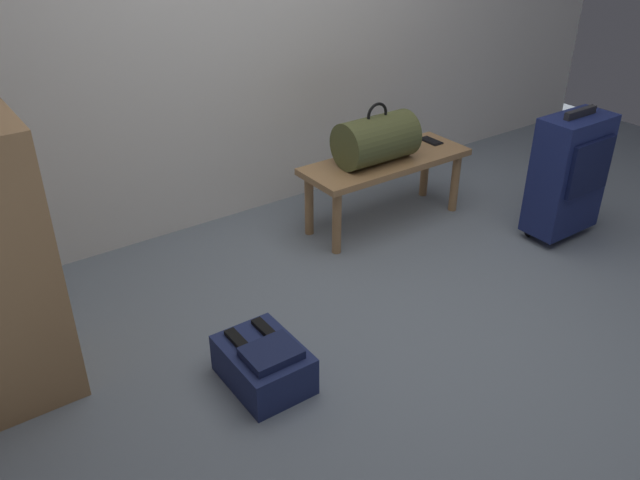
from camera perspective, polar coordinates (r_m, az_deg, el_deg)
The scene contains 6 objects.
ground_plane at distance 2.98m, azimuth 9.54°, elevation -8.23°, with size 6.60×6.60×0.00m, color slate.
bench at distance 3.74m, azimuth 5.77°, elevation 6.23°, with size 1.00×0.36×0.40m.
duffel_bag_olive at distance 3.62m, azimuth 4.92°, elevation 8.74°, with size 0.44×0.26×0.34m.
cell_phone at distance 3.99m, azimuth 9.65°, elevation 8.53°, with size 0.07×0.14×0.01m.
suitcase_upright_navy at distance 3.80m, azimuth 20.89°, elevation 5.44°, with size 0.41×0.25×0.74m.
backpack_navy at distance 2.66m, azimuth -4.93°, elevation -10.67°, with size 0.28×0.38×0.21m.
Camera 1 is at (-1.74, -1.61, 1.81)m, focal length 36.66 mm.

